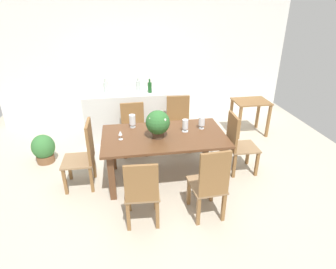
{
  "coord_description": "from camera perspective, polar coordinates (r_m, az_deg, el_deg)",
  "views": [
    {
      "loc": [
        -0.55,
        -3.72,
        2.56
      ],
      "look_at": [
        0.09,
        0.17,
        0.67
      ],
      "focal_mm": 30.06,
      "sensor_mm": 36.0,
      "label": 1
    }
  ],
  "objects": [
    {
      "name": "side_table",
      "position": [
        6.01,
        16.35,
        5.1
      ],
      "size": [
        0.7,
        0.55,
        0.72
      ],
      "color": "brown",
      "rests_on": "ground"
    },
    {
      "name": "wine_bottle_green",
      "position": [
        5.57,
        -6.08,
        9.75
      ],
      "size": [
        0.08,
        0.08,
        0.25
      ],
      "color": "#B2BFB7",
      "rests_on": "kitchen_counter"
    },
    {
      "name": "chair_far_right",
      "position": [
        5.21,
        2.11,
        2.84
      ],
      "size": [
        0.48,
        0.44,
        0.99
      ],
      "rotation": [
        0.0,
        0.0,
        -0.07
      ],
      "color": "brown",
      "rests_on": "ground"
    },
    {
      "name": "back_wall",
      "position": [
        6.46,
        -4.44,
        14.33
      ],
      "size": [
        6.4,
        0.1,
        2.6
      ],
      "primitive_type": "cube",
      "color": "white",
      "rests_on": "ground"
    },
    {
      "name": "flower_centerpiece",
      "position": [
        4.01,
        -2.08,
        2.31
      ],
      "size": [
        0.35,
        0.35,
        0.41
      ],
      "color": "#4C3828",
      "rests_on": "dining_table"
    },
    {
      "name": "potted_plant_floor",
      "position": [
        5.27,
        -23.91,
        -2.63
      ],
      "size": [
        0.38,
        0.38,
        0.51
      ],
      "color": "brown",
      "rests_on": "ground"
    },
    {
      "name": "kitchen_counter",
      "position": [
        5.75,
        -6.42,
        4.18
      ],
      "size": [
        1.99,
        0.69,
        0.94
      ],
      "primitive_type": "cube",
      "color": "silver",
      "rests_on": "ground"
    },
    {
      "name": "chair_near_left",
      "position": [
        3.42,
        -5.33,
        -11.32
      ],
      "size": [
        0.45,
        0.45,
        0.93
      ],
      "rotation": [
        0.0,
        0.0,
        3.08
      ],
      "color": "brown",
      "rests_on": "ground"
    },
    {
      "name": "chair_foot_end",
      "position": [
        4.57,
        13.87,
        -1.4
      ],
      "size": [
        0.46,
        0.45,
        1.0
      ],
      "rotation": [
        0.0,
        0.0,
        1.54
      ],
      "color": "brown",
      "rests_on": "ground"
    },
    {
      "name": "wine_glass",
      "position": [
        4.06,
        -9.66,
        0.21
      ],
      "size": [
        0.06,
        0.06,
        0.13
      ],
      "color": "silver",
      "rests_on": "dining_table"
    },
    {
      "name": "chair_head_end",
      "position": [
        4.26,
        -16.55,
        -3.55
      ],
      "size": [
        0.45,
        0.47,
        1.03
      ],
      "rotation": [
        0.0,
        0.0,
        -1.59
      ],
      "color": "brown",
      "rests_on": "ground"
    },
    {
      "name": "crystal_vase_right",
      "position": [
        4.25,
        3.52,
        2.0
      ],
      "size": [
        0.1,
        0.1,
        0.19
      ],
      "color": "silver",
      "rests_on": "dining_table"
    },
    {
      "name": "crystal_vase_center_near",
      "position": [
        4.41,
        -7.24,
        2.91
      ],
      "size": [
        0.1,
        0.1,
        0.21
      ],
      "color": "silver",
      "rests_on": "dining_table"
    },
    {
      "name": "wine_bottle_clear",
      "position": [
        5.61,
        -12.53,
        9.39
      ],
      "size": [
        0.08,
        0.08,
        0.26
      ],
      "color": "#B2BFB7",
      "rests_on": "kitchen_counter"
    },
    {
      "name": "ground_plane",
      "position": [
        4.55,
        -0.77,
        -8.63
      ],
      "size": [
        7.04,
        7.04,
        0.0
      ],
      "primitive_type": "plane",
      "color": "#BCB29E"
    },
    {
      "name": "chair_far_left",
      "position": [
        5.13,
        -7.05,
        1.8
      ],
      "size": [
        0.47,
        0.45,
        0.9
      ],
      "rotation": [
        0.0,
        0.0,
        0.03
      ],
      "color": "brown",
      "rests_on": "ground"
    },
    {
      "name": "chair_near_right",
      "position": [
        3.52,
        8.56,
        -9.63
      ],
      "size": [
        0.44,
        0.5,
        1.03
      ],
      "rotation": [
        0.0,
        0.0,
        3.21
      ],
      "color": "brown",
      "rests_on": "ground"
    },
    {
      "name": "dining_table",
      "position": [
        4.22,
        -0.82,
        -1.45
      ],
      "size": [
        1.83,
        1.05,
        0.75
      ],
      "color": "brown",
      "rests_on": "ground"
    },
    {
      "name": "crystal_vase_left",
      "position": [
        4.37,
        6.87,
        2.61
      ],
      "size": [
        0.1,
        0.1,
        0.19
      ],
      "color": "silver",
      "rests_on": "dining_table"
    },
    {
      "name": "wine_bottle_amber",
      "position": [
        5.47,
        -3.73,
        9.54
      ],
      "size": [
        0.08,
        0.08,
        0.26
      ],
      "color": "#194C1E",
      "rests_on": "kitchen_counter"
    }
  ]
}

